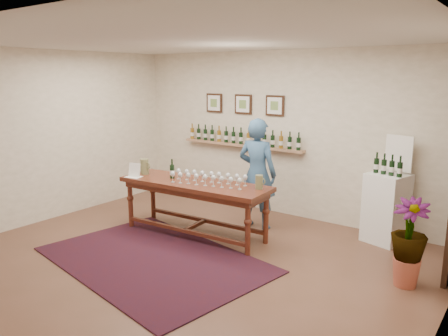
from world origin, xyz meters
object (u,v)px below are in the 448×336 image
Objects in this scene: tasting_table at (194,190)px; person at (257,174)px; display_pedestal at (386,208)px; potted_plant at (408,243)px.

person is at bearing 53.00° from tasting_table.
tasting_table is 2.36× the size of display_pedestal.
tasting_table is at bearing -149.19° from display_pedestal.
tasting_table is 2.67× the size of potted_plant.
display_pedestal reaches higher than potted_plant.
person is (0.56, 0.86, 0.17)m from tasting_table.
person is (-1.84, -0.57, 0.37)m from display_pedestal.
display_pedestal is 1.40m from potted_plant.
potted_plant is 0.51× the size of person.
potted_plant is at bearing -0.57° from tasting_table.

